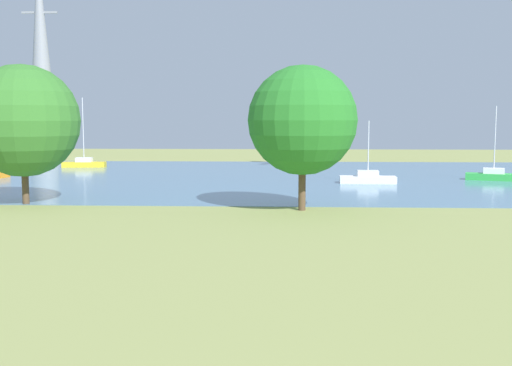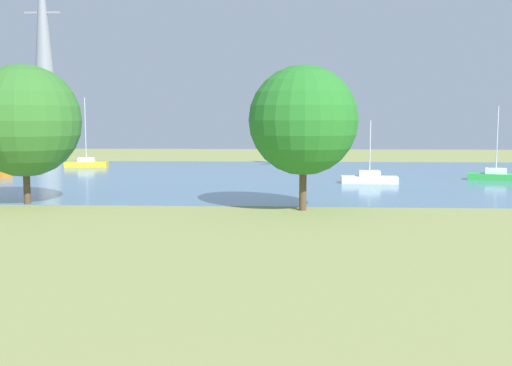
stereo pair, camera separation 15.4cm
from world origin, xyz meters
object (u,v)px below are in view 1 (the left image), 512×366
Objects in this scene: sailboat_white at (368,178)px; tree_west_near at (23,121)px; tree_east_near at (303,120)px; sailboat_green at (494,175)px; electricity_pylon at (41,54)px; sailboat_yellow at (84,163)px.

tree_west_near is (-24.14, -13.71, 4.98)m from sailboat_white.
tree_west_near reaches higher than tree_east_near.
tree_west_near is 1.03× the size of tree_east_near.
sailboat_white is 12.08m from sailboat_green.
electricity_pylon is (-36.33, 51.11, 9.38)m from tree_east_near.
electricity_pylon is at bearing 125.40° from tree_east_near.
sailboat_yellow is at bearing 152.18° from sailboat_white.
sailboat_yellow is 0.27× the size of electricity_pylon.
tree_west_near is 0.31× the size of electricity_pylon.
sailboat_green is (11.70, 3.02, 0.01)m from sailboat_white.
tree_east_near is (-17.84, -18.70, 5.01)m from sailboat_green.
tree_east_near is (18.00, -1.96, 0.04)m from tree_west_near.
electricity_pylon is (-12.39, 19.57, 14.37)m from sailboat_yellow.
tree_east_near is (23.94, -31.54, 4.99)m from sailboat_yellow.
tree_east_near reaches higher than sailboat_yellow.
tree_west_near is (5.93, -29.58, 4.95)m from sailboat_yellow.
sailboat_yellow is at bearing 127.19° from tree_east_near.
sailboat_yellow is at bearing -57.66° from electricity_pylon.
tree_east_near is at bearing -6.22° from tree_west_near.
tree_west_near is 53.29m from electricity_pylon.
tree_west_near is 18.11m from tree_east_near.
tree_west_near reaches higher than sailboat_white.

